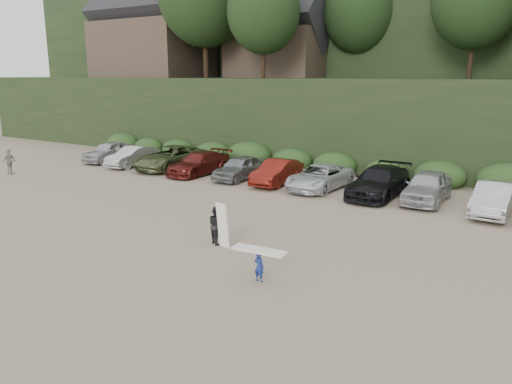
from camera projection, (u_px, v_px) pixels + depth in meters
The scene contains 6 objects.
ground at pixel (243, 245), 18.90m from camera, with size 120.00×120.00×0.00m, color tan.
hillside_backdrop at pixel (454, 20), 46.09m from camera, with size 90.00×41.50×28.00m.
parked_cars at pixel (356, 180), 26.77m from camera, with size 39.30×6.28×1.61m.
distant_walker at pixel (9, 162), 32.04m from camera, with size 0.97×0.40×1.65m, color #A69E8C.
child_surfer at pixel (259, 260), 15.41m from camera, with size 1.79×0.60×1.06m.
adult_surfer at pixel (217, 225), 18.87m from camera, with size 1.19×0.84×1.72m.
Camera 1 is at (9.94, -14.93, 6.31)m, focal length 35.00 mm.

